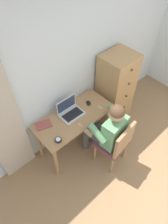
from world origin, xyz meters
name	(u,v)px	position (x,y,z in m)	size (l,w,h in m)	color
wall_back	(72,68)	(0.00, 2.20, 1.25)	(4.80, 0.05, 2.50)	silver
curtain_panel	(0,121)	(-1.16, 2.13, 1.11)	(0.48, 0.03, 2.21)	#BCAD99
desk	(74,122)	(-0.29, 1.86, 0.61)	(1.18, 0.54, 0.73)	#9E754C
dresser	(115,89)	(0.67, 1.91, 0.64)	(0.52, 0.49, 1.29)	tan
chair	(116,143)	(-0.05, 1.24, 0.49)	(0.46, 0.45, 0.88)	brown
person_seated	(107,129)	(-0.07, 1.42, 0.68)	(0.57, 0.61, 1.20)	#4C4C4C
laptop	(70,111)	(-0.29, 1.94, 0.78)	(0.34, 0.25, 0.24)	#B7BABF
computer_mouse	(88,103)	(0.04, 1.91, 0.75)	(0.06, 0.10, 0.03)	black
desk_clock	(58,140)	(-0.70, 1.69, 0.74)	(0.09, 0.09, 0.03)	black
notebook_pad	(44,125)	(-0.70, 2.03, 0.74)	(0.21, 0.15, 0.01)	#994742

